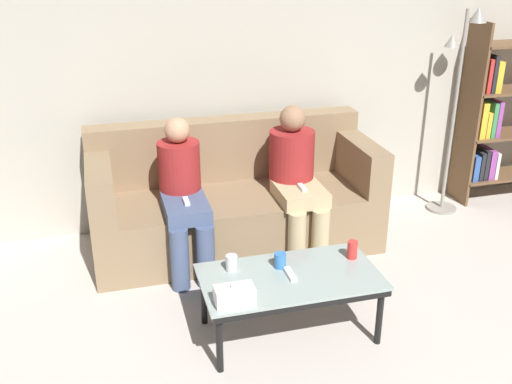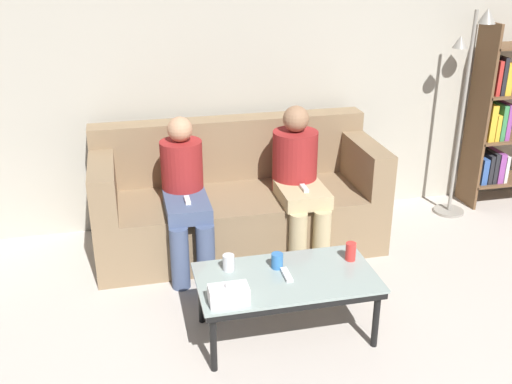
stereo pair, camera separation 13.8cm
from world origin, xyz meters
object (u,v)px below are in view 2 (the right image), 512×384
Objects in this scene: standing_lamp at (466,93)px; seated_person_mid_left at (299,176)px; cup_far_center at (229,263)px; seated_person_left_end at (185,191)px; tissue_box at (229,294)px; cup_near_left at (277,261)px; bookshelf at (508,121)px; couch at (237,202)px; game_remote at (287,275)px; coffee_table at (286,282)px; cup_near_right at (351,251)px.

standing_lamp is 1.56× the size of seated_person_mid_left.
cup_far_center is 0.88m from seated_person_left_end.
tissue_box is at bearing -100.46° from cup_far_center.
bookshelf is at bearing 29.66° from cup_near_left.
seated_person_mid_left is at bearing 51.58° from cup_far_center.
couch reaches higher than cup_far_center.
seated_person_mid_left is at bearing 66.13° from cup_near_left.
standing_lamp is (1.91, 1.38, 0.66)m from game_remote.
seated_person_mid_left reaches higher than cup_far_center.
tissue_box is at bearing -139.53° from cup_near_left.
seated_person_left_end is at bearing 94.41° from tissue_box.
seated_person_mid_left is (0.38, 1.03, 0.24)m from coffee_table.
seated_person_mid_left reaches higher than coffee_table.
bookshelf is (2.83, 1.71, 0.30)m from tissue_box.
bookshelf is 1.44× the size of seated_person_mid_left.
couch is 1.24× the size of standing_lamp.
cup_near_right is 1.16× the size of cup_far_center.
tissue_box reaches higher than cup_near_left.
cup_near_left is 0.63× the size of game_remote.
cup_near_right is 1.29m from seated_person_left_end.
seated_person_mid_left reaches higher than game_remote.
couch is at bearing 92.25° from coffee_table.
seated_person_left_end reaches higher than tissue_box.
cup_near_right is 0.53× the size of tissue_box.
cup_near_right reaches higher than game_remote.
seated_person_left_end is at bearing 116.58° from cup_near_left.
bookshelf is at bearing 31.85° from game_remote.
coffee_table is at bearing -148.15° from bookshelf.
coffee_table is 1.13m from seated_person_left_end.
tissue_box is at bearing -153.25° from game_remote.
couch is 18.68× the size of cup_near_right.
seated_person_mid_left is at bearing 93.71° from cup_near_right.
seated_person_left_end is at bearing -171.14° from standing_lamp.
tissue_box is at bearing -103.11° from couch.
cup_near_right is 0.95m from seated_person_mid_left.
seated_person_mid_left is (0.76, 1.23, 0.15)m from tissue_box.
cup_far_center is 3.10m from bookshelf.
game_remote is 0.09× the size of bookshelf.
cup_near_right is at bearing -86.29° from seated_person_mid_left.
standing_lamp is at bearing 28.82° from cup_far_center.
coffee_table is 0.37m from cup_far_center.
bookshelf is at bearing 14.82° from standing_lamp.
game_remote is at bearing -64.58° from seated_person_left_end.
standing_lamp is at bearing 35.80° from coffee_table.
coffee_table is at bearing -24.95° from cup_far_center.
standing_lamp is (1.91, 1.38, 0.71)m from coffee_table.
cup_near_left is 0.08× the size of seated_person_mid_left.
tissue_box is at bearing -121.92° from seated_person_mid_left.
cup_near_right is at bearing 12.78° from coffee_table.
cup_near_right is 0.45m from game_remote.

